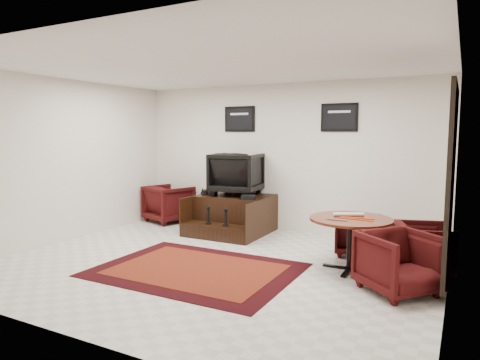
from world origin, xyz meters
name	(u,v)px	position (x,y,z in m)	size (l,w,h in m)	color
ground	(215,264)	(0.00, 0.00, 0.00)	(6.00, 6.00, 0.00)	silver
room_shell	(244,140)	(0.41, 0.12, 1.79)	(6.02, 5.02, 2.81)	silver
area_rug	(196,270)	(-0.09, -0.34, 0.01)	(2.68, 2.01, 0.01)	black
shine_podium	(233,215)	(-0.73, 1.90, 0.32)	(1.35, 1.39, 0.69)	black
shine_chair	(237,172)	(-0.73, 2.04, 1.14)	(0.87, 0.82, 0.90)	black
shoes_pair	(210,192)	(-1.21, 1.83, 0.74)	(0.26, 0.30, 0.10)	black
polish_kit	(248,197)	(-0.27, 1.61, 0.74)	(0.24, 0.16, 0.08)	black
umbrella_black	(191,210)	(-1.54, 1.66, 0.39)	(0.29, 0.11, 0.79)	black
umbrella_hooked	(198,207)	(-1.52, 1.88, 0.42)	(0.31, 0.12, 0.83)	black
armchair_side	(169,202)	(-2.40, 2.09, 0.43)	(0.83, 0.78, 0.86)	black
meeting_table	(351,224)	(1.78, 0.66, 0.64)	(1.11, 1.11, 0.73)	#47180A
table_chair_back	(358,233)	(1.70, 1.47, 0.34)	(0.67, 0.62, 0.69)	black
table_chair_window	(422,246)	(2.65, 0.99, 0.37)	(0.72, 0.68, 0.74)	black
table_chair_corner	(399,260)	(2.49, 0.08, 0.40)	(0.78, 0.73, 0.80)	black
paper_roll	(349,214)	(1.72, 0.77, 0.75)	(0.05, 0.05, 0.42)	white
table_clutter	(354,219)	(1.83, 0.59, 0.73)	(0.57, 0.32, 0.01)	#FA4F0D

